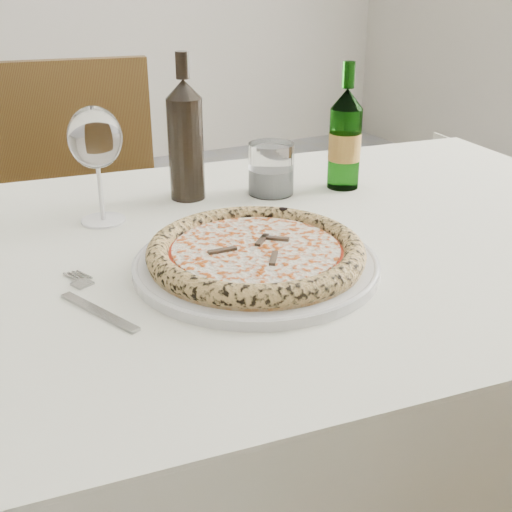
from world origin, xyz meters
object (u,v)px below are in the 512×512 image
object	(u,v)px
beer_bottle	(345,139)
tumbler	(271,172)
dining_table	(227,294)
pizza	(256,252)
wine_bottle	(186,138)
plate	(256,263)
chair_far	(76,225)
wine_glass	(95,140)

from	to	relation	value
beer_bottle	tumbler	bearing A→B (deg)	168.01
dining_table	beer_bottle	size ratio (longest dim) A/B	6.79
pizza	wine_bottle	size ratio (longest dim) A/B	1.18
dining_table	plate	size ratio (longest dim) A/B	4.63
beer_bottle	wine_bottle	bearing A→B (deg)	165.10
pizza	tumbler	bearing A→B (deg)	58.12
chair_far	wine_glass	bearing A→B (deg)	-95.89
dining_table	chair_far	size ratio (longest dim) A/B	1.69
tumbler	chair_far	bearing A→B (deg)	113.44
dining_table	plate	xyz separation A→B (m)	(-0.00, -0.10, 0.09)
dining_table	beer_bottle	xyz separation A→B (m)	(0.31, 0.15, 0.18)
tumbler	wine_bottle	world-z (taller)	wine_bottle
beer_bottle	wine_bottle	xyz separation A→B (m)	(-0.29, 0.08, 0.02)
dining_table	wine_bottle	distance (m)	0.30
beer_bottle	wine_bottle	size ratio (longest dim) A/B	0.91
dining_table	pizza	size ratio (longest dim) A/B	5.23
plate	beer_bottle	size ratio (longest dim) A/B	1.47
beer_bottle	plate	bearing A→B (deg)	-141.32
pizza	tumbler	size ratio (longest dim) A/B	3.21
wine_glass	wine_bottle	xyz separation A→B (m)	(0.17, 0.05, -0.03)
dining_table	beer_bottle	bearing A→B (deg)	25.73
wine_glass	plate	bearing A→B (deg)	-63.17
pizza	beer_bottle	bearing A→B (deg)	38.68
plate	wine_glass	bearing A→B (deg)	116.83
wine_bottle	plate	bearing A→B (deg)	-95.00
chair_far	plate	size ratio (longest dim) A/B	2.74
pizza	wine_glass	bearing A→B (deg)	116.83
pizza	chair_far	bearing A→B (deg)	95.25
beer_bottle	wine_bottle	distance (m)	0.30
dining_table	plate	bearing A→B (deg)	-90.00
pizza	wine_glass	xyz separation A→B (m)	(-0.14, 0.28, 0.11)
pizza	wine_bottle	distance (m)	0.34
pizza	beer_bottle	size ratio (longest dim) A/B	1.30
tumbler	dining_table	bearing A→B (deg)	-134.01
plate	beer_bottle	world-z (taller)	beer_bottle
chair_far	plate	world-z (taller)	chair_far
wine_glass	wine_bottle	size ratio (longest dim) A/B	0.74
chair_far	wine_glass	distance (m)	0.69
wine_glass	beer_bottle	bearing A→B (deg)	-3.37
tumbler	beer_bottle	xyz separation A→B (m)	(0.14, -0.03, 0.05)
tumbler	wine_bottle	xyz separation A→B (m)	(-0.15, 0.05, 0.07)
chair_far	wine_bottle	size ratio (longest dim) A/B	3.64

